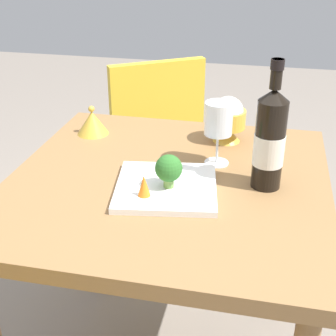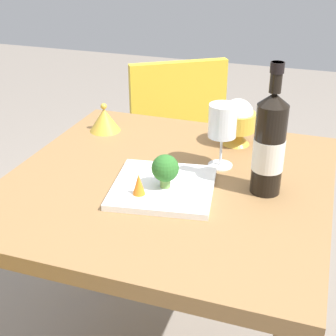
% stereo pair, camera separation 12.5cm
% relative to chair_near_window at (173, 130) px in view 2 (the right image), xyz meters
% --- Properties ---
extents(dining_table, '(0.84, 0.84, 0.73)m').
position_rel_chair_near_window_xyz_m(dining_table, '(-0.79, -0.24, 0.11)').
color(dining_table, olive).
rests_on(dining_table, ground_plane).
extents(chair_near_window, '(0.55, 0.55, 0.85)m').
position_rel_chair_near_window_xyz_m(chair_near_window, '(0.00, 0.00, 0.00)').
color(chair_near_window, gold).
rests_on(chair_near_window, ground_plane).
extents(wine_bottle, '(0.08, 0.08, 0.33)m').
position_rel_chair_near_window_xyz_m(wine_bottle, '(-0.78, -0.50, 0.33)').
color(wine_bottle, black).
rests_on(wine_bottle, dining_table).
extents(wine_glass, '(0.08, 0.08, 0.18)m').
position_rel_chair_near_window_xyz_m(wine_glass, '(-0.68, -0.36, 0.33)').
color(wine_glass, white).
rests_on(wine_glass, dining_table).
extents(rice_bowl, '(0.11, 0.11, 0.14)m').
position_rel_chair_near_window_xyz_m(rice_bowl, '(-0.51, -0.37, 0.28)').
color(rice_bowl, gold).
rests_on(rice_bowl, dining_table).
extents(rice_bowl_lid, '(0.10, 0.10, 0.09)m').
position_rel_chair_near_window_xyz_m(rice_bowl_lid, '(-0.55, 0.06, 0.24)').
color(rice_bowl_lid, gold).
rests_on(rice_bowl_lid, dining_table).
extents(serving_plate, '(0.29, 0.29, 0.02)m').
position_rel_chair_near_window_xyz_m(serving_plate, '(-0.85, -0.25, 0.21)').
color(serving_plate, white).
rests_on(serving_plate, dining_table).
extents(broccoli_floret, '(0.07, 0.07, 0.09)m').
position_rel_chair_near_window_xyz_m(broccoli_floret, '(-0.87, -0.26, 0.27)').
color(broccoli_floret, '#729E4C').
rests_on(broccoli_floret, serving_plate).
extents(carrot_garnish_left, '(0.03, 0.03, 0.05)m').
position_rel_chair_near_window_xyz_m(carrot_garnish_left, '(-0.92, -0.21, 0.25)').
color(carrot_garnish_left, orange).
rests_on(carrot_garnish_left, serving_plate).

